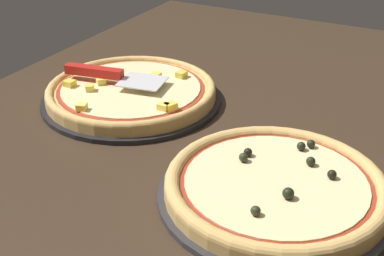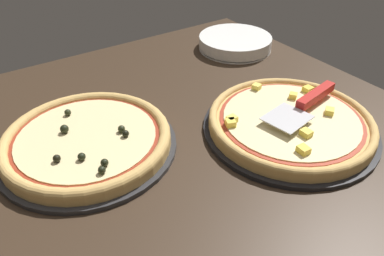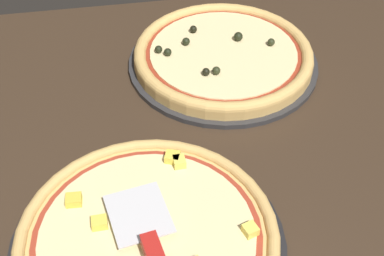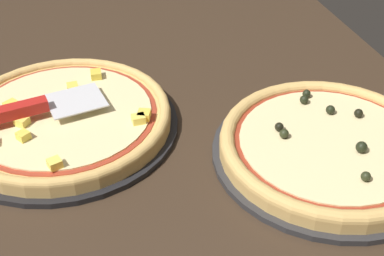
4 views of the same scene
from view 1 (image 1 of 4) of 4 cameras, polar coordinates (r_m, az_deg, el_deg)
The scene contains 6 objects.
ground_plane at distance 114.76cm, azimuth 1.80°, elevation 1.46°, with size 142.32×101.00×3.60cm, color #38281C.
pizza_pan_front at distance 116.93cm, azimuth -6.44°, elevation 3.07°, with size 38.78×38.78×1.00cm, color black.
pizza_front at distance 116.05cm, azimuth -6.50°, elevation 4.00°, with size 36.45×36.45×3.75cm.
pizza_pan_back at distance 86.22cm, azimuth 8.81°, elevation -7.11°, with size 37.25×37.25×1.00cm, color #2D2D30.
pizza_back at distance 85.08cm, azimuth 8.91°, elevation -5.98°, with size 35.02×35.02×4.10cm.
serving_spatula at distance 117.74cm, azimuth -9.26°, elevation 5.74°, with size 9.52×23.19×2.00cm.
Camera 1 is at (92.13, 44.79, 49.95)cm, focal length 50.00 mm.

